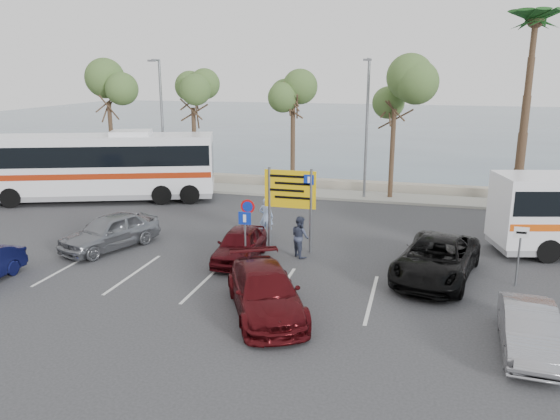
% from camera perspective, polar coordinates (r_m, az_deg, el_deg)
% --- Properties ---
extents(ground, '(120.00, 120.00, 0.00)m').
position_cam_1_polar(ground, '(20.88, -3.78, -6.75)').
color(ground, '#2E2E30').
rests_on(ground, ground).
extents(kerb_strip, '(44.00, 2.40, 0.15)m').
position_cam_1_polar(kerb_strip, '(33.86, 3.78, 1.71)').
color(kerb_strip, gray).
rests_on(kerb_strip, ground).
extents(seawall, '(48.00, 0.80, 0.60)m').
position_cam_1_polar(seawall, '(35.73, 4.41, 2.75)').
color(seawall, gray).
rests_on(seawall, ground).
extents(sea, '(140.00, 140.00, 0.00)m').
position_cam_1_polar(sea, '(79.03, 10.37, 8.81)').
color(sea, '#3A4B5C').
rests_on(sea, ground).
extents(tree_far_left, '(3.20, 3.20, 7.60)m').
position_cam_1_polar(tree_far_left, '(38.27, -17.57, 12.02)').
color(tree_far_left, '#382619').
rests_on(tree_far_left, kerb_strip).
extents(tree_left, '(3.20, 3.20, 7.20)m').
position_cam_1_polar(tree_left, '(35.47, -9.11, 11.83)').
color(tree_left, '#382619').
rests_on(tree_left, kerb_strip).
extents(tree_mid, '(3.20, 3.20, 8.00)m').
position_cam_1_polar(tree_mid, '(33.35, 1.38, 12.96)').
color(tree_mid, '#382619').
rests_on(tree_mid, kerb_strip).
extents(tree_right, '(3.20, 3.20, 7.40)m').
position_cam_1_polar(tree_right, '(32.49, 11.94, 11.75)').
color(tree_right, '#382619').
rests_on(tree_right, kerb_strip).
extents(palm_tree, '(4.80, 4.80, 11.20)m').
position_cam_1_polar(palm_tree, '(32.91, 25.13, 17.24)').
color(palm_tree, '#382619').
rests_on(palm_tree, kerb_strip).
extents(street_lamp_left, '(0.45, 1.15, 8.01)m').
position_cam_1_polar(street_lamp_left, '(35.98, -12.29, 9.47)').
color(street_lamp_left, slate).
rests_on(street_lamp_left, kerb_strip).
extents(street_lamp_right, '(0.45, 1.15, 8.01)m').
position_cam_1_polar(street_lamp_right, '(32.24, 9.05, 9.07)').
color(street_lamp_right, slate).
rests_on(street_lamp_right, kerb_strip).
extents(direction_sign, '(2.20, 0.12, 3.60)m').
position_cam_1_polar(direction_sign, '(22.84, 1.07, 1.52)').
color(direction_sign, slate).
rests_on(direction_sign, ground).
extents(sign_no_stop, '(0.60, 0.08, 2.35)m').
position_cam_1_polar(sign_no_stop, '(22.72, -3.36, -0.79)').
color(sign_no_stop, slate).
rests_on(sign_no_stop, ground).
extents(sign_parking, '(0.50, 0.07, 2.25)m').
position_cam_1_polar(sign_parking, '(21.18, -3.67, -2.24)').
color(sign_parking, slate).
rests_on(sign_parking, ground).
extents(sign_taxi, '(0.50, 0.07, 2.20)m').
position_cam_1_polar(sign_taxi, '(21.12, 23.75, -3.66)').
color(sign_taxi, slate).
rests_on(sign_taxi, ground).
extents(lane_markings, '(12.02, 4.20, 0.01)m').
position_cam_1_polar(lane_markings, '(20.40, -7.74, -7.38)').
color(lane_markings, silver).
rests_on(lane_markings, ground).
extents(coach_bus_left, '(13.40, 7.17, 4.13)m').
position_cam_1_polar(coach_bus_left, '(33.64, -18.39, 4.11)').
color(coach_bus_left, white).
rests_on(coach_bus_left, ground).
extents(car_silver_a, '(3.35, 4.84, 1.53)m').
position_cam_1_polar(car_silver_a, '(24.69, -17.35, -2.15)').
color(car_silver_a, slate).
rests_on(car_silver_a, ground).
extents(car_maroon, '(4.06, 5.38, 1.45)m').
position_cam_1_polar(car_maroon, '(17.47, -1.54, -8.53)').
color(car_maroon, '#490C0F').
rests_on(car_maroon, ground).
extents(car_red, '(1.74, 3.98, 1.33)m').
position_cam_1_polar(car_red, '(22.20, -4.21, -3.62)').
color(car_red, '#40090D').
rests_on(car_red, ground).
extents(suv_black, '(3.63, 5.88, 1.52)m').
position_cam_1_polar(suv_black, '(21.06, 16.01, -4.92)').
color(suv_black, black).
rests_on(suv_black, ground).
extents(car_silver_b, '(1.56, 4.00, 1.30)m').
position_cam_1_polar(car_silver_b, '(16.73, 24.56, -11.32)').
color(car_silver_b, gray).
rests_on(car_silver_b, ground).
extents(pedestrian_near, '(0.67, 0.45, 1.82)m').
position_cam_1_polar(pedestrian_near, '(25.30, -1.45, -0.73)').
color(pedestrian_near, '#94ABD7').
rests_on(pedestrian_near, ground).
extents(pedestrian_far, '(1.05, 1.06, 1.73)m').
position_cam_1_polar(pedestrian_far, '(22.54, 2.12, -2.78)').
color(pedestrian_far, '#363C51').
rests_on(pedestrian_far, ground).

